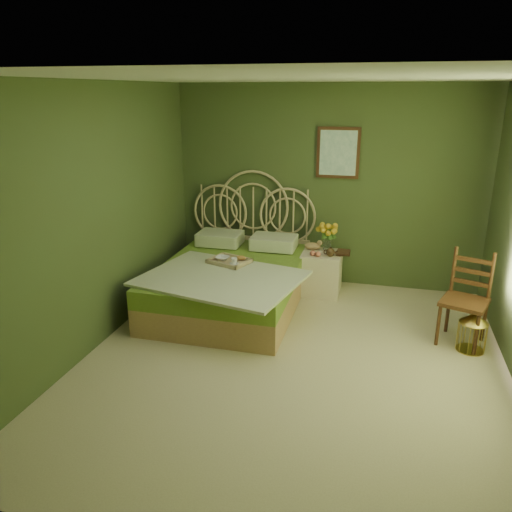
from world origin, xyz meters
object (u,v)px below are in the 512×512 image
(chair, at_px, (464,292))
(nightstand, at_px, (322,267))
(bed, at_px, (232,279))
(birdcage, at_px, (472,332))

(chair, bearing_deg, nightstand, 169.62)
(bed, height_order, birdcage, bed)
(bed, distance_m, chair, 2.61)
(chair, bearing_deg, birdcage, -48.15)
(bed, xyz_separation_m, chair, (2.59, -0.28, 0.22))
(nightstand, xyz_separation_m, chair, (1.58, -0.93, 0.19))
(bed, bearing_deg, chair, -6.18)
(bed, bearing_deg, birdcage, -10.60)
(nightstand, bearing_deg, chair, -30.44)
(nightstand, height_order, birdcage, nightstand)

